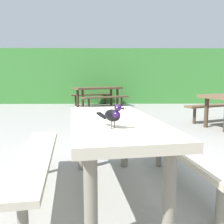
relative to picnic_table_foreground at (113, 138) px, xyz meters
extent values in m
plane|color=gray|center=(0.21, -0.25, -0.56)|extent=(60.00, 60.00, 0.00)
cube|color=#387A33|center=(0.21, 9.05, 0.59)|extent=(28.00, 2.19, 2.29)
cube|color=#B2A893|center=(0.00, 0.00, 0.15)|extent=(1.02, 1.89, 0.07)
cylinder|color=slate|center=(-0.16, -0.73, -0.22)|extent=(0.09, 0.09, 0.67)
cylinder|color=slate|center=(0.37, -0.65, -0.22)|extent=(0.09, 0.09, 0.67)
cylinder|color=slate|center=(-0.37, 0.65, -0.22)|extent=(0.09, 0.09, 0.67)
cylinder|color=slate|center=(0.16, 0.73, -0.22)|extent=(0.09, 0.09, 0.67)
cube|color=#B2A893|center=(-0.69, -0.11, -0.14)|extent=(0.54, 1.73, 0.05)
cylinder|color=slate|center=(-0.59, -0.74, -0.36)|extent=(0.07, 0.07, 0.39)
cylinder|color=slate|center=(-0.79, 0.53, -0.36)|extent=(0.07, 0.07, 0.39)
cube|color=#B2A893|center=(0.69, 0.11, -0.14)|extent=(0.54, 1.73, 0.05)
cylinder|color=slate|center=(0.79, -0.53, -0.36)|extent=(0.07, 0.07, 0.39)
cylinder|color=slate|center=(0.59, 0.74, -0.36)|extent=(0.07, 0.07, 0.39)
ellipsoid|color=black|center=(-0.01, -0.43, 0.28)|extent=(0.15, 0.16, 0.09)
ellipsoid|color=#2D144C|center=(0.01, -0.46, 0.29)|extent=(0.09, 0.09, 0.06)
sphere|color=#2D144C|center=(0.03, -0.47, 0.34)|extent=(0.05, 0.05, 0.05)
sphere|color=#EAE08C|center=(0.05, -0.47, 0.35)|extent=(0.01, 0.01, 0.01)
sphere|color=#EAE08C|center=(0.02, -0.49, 0.35)|extent=(0.01, 0.01, 0.01)
cone|color=black|center=(0.05, -0.50, 0.34)|extent=(0.03, 0.03, 0.02)
cube|color=black|center=(-0.09, -0.34, 0.27)|extent=(0.09, 0.10, 0.04)
cylinder|color=#47423D|center=(0.00, -0.42, 0.21)|extent=(0.01, 0.01, 0.05)
cylinder|color=#47423D|center=(-0.02, -0.44, 0.21)|extent=(0.01, 0.01, 0.05)
cube|color=brown|center=(-0.44, 6.93, 0.15)|extent=(1.95, 1.48, 0.07)
cylinder|color=#382B1D|center=(0.31, 7.00, -0.22)|extent=(0.09, 0.09, 0.67)
cylinder|color=#382B1D|center=(0.07, 7.48, -0.22)|extent=(0.09, 0.09, 0.67)
cylinder|color=#382B1D|center=(-0.95, 6.38, -0.22)|extent=(0.09, 0.09, 0.67)
cylinder|color=#382B1D|center=(-1.19, 6.86, -0.22)|extent=(0.09, 0.09, 0.67)
cube|color=brown|center=(-0.13, 6.30, -0.14)|extent=(1.66, 1.01, 0.05)
cylinder|color=#382B1D|center=(0.45, 6.59, -0.36)|extent=(0.07, 0.07, 0.39)
cylinder|color=#382B1D|center=(-0.70, 6.02, -0.36)|extent=(0.07, 0.07, 0.39)
cube|color=brown|center=(-0.75, 7.56, -0.14)|extent=(1.66, 1.01, 0.05)
cylinder|color=#382B1D|center=(-0.17, 7.84, -0.36)|extent=(0.07, 0.07, 0.39)
cylinder|color=#382B1D|center=(-1.32, 7.28, -0.36)|extent=(0.07, 0.07, 0.39)
cylinder|color=#423324|center=(2.15, 3.10, -0.22)|extent=(0.09, 0.09, 0.67)
cube|color=brown|center=(2.63, 3.77, -0.14)|extent=(1.69, 0.91, 0.05)
cylinder|color=#423324|center=(2.04, 3.53, -0.36)|extent=(0.07, 0.07, 0.39)
camera|label=1|loc=(-0.04, -2.19, 0.56)|focal=38.77mm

